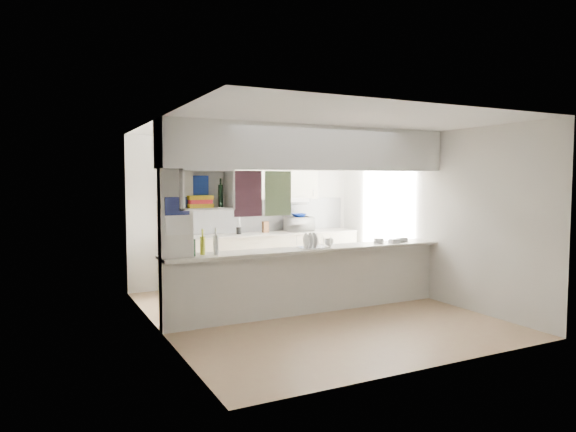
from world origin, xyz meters
TOP-DOWN VIEW (x-y plane):
  - floor at (0.00, 0.00)m, footprint 4.80×4.80m
  - ceiling at (0.00, 0.00)m, footprint 4.80×4.80m
  - wall_back at (0.00, 2.40)m, footprint 4.20×0.00m
  - wall_left at (-2.10, 0.00)m, footprint 0.00×4.80m
  - wall_right at (2.10, 0.00)m, footprint 0.00×4.80m
  - servery_partition at (-0.17, 0.00)m, footprint 4.20×0.50m
  - cubby_shelf at (-1.57, -0.06)m, footprint 0.65×0.35m
  - kitchen_run at (0.16, 2.14)m, footprint 3.60×0.63m
  - microwave at (0.94, 2.12)m, footprint 0.48×0.33m
  - bowl at (0.93, 2.11)m, footprint 0.26×0.26m
  - dish_rack at (0.02, -0.03)m, footprint 0.44×0.35m
  - cup at (0.27, -0.04)m, footprint 0.16×0.16m
  - wine_bottles at (-1.54, -0.02)m, footprint 0.37×0.15m
  - plastic_tubs at (1.34, -0.04)m, footprint 0.59×0.23m
  - utensil_jar at (-0.24, 2.15)m, footprint 0.09×0.09m
  - knife_block at (0.28, 2.18)m, footprint 0.11×0.09m

SIDE VIEW (x-z plane):
  - floor at x=0.00m, z-range 0.00..0.00m
  - kitchen_run at x=0.16m, z-range -0.29..1.95m
  - plastic_tubs at x=1.34m, z-range 0.92..0.99m
  - utensil_jar at x=-0.24m, z-range 0.92..1.05m
  - cup at x=0.27m, z-range 0.94..1.04m
  - dish_rack at x=0.02m, z-range 0.90..1.12m
  - knife_block at x=0.28m, z-range 0.92..1.12m
  - wine_bottles at x=-1.54m, z-range 0.87..1.22m
  - microwave at x=0.94m, z-range 0.92..1.19m
  - bowl at x=0.93m, z-range 1.19..1.25m
  - wall_back at x=0.00m, z-range -0.80..3.40m
  - wall_left at x=-2.10m, z-range -1.10..3.70m
  - wall_right at x=2.10m, z-range -1.10..3.70m
  - servery_partition at x=-0.17m, z-range 0.36..2.96m
  - cubby_shelf at x=-1.57m, z-range 1.46..1.96m
  - ceiling at x=0.00m, z-range 2.60..2.60m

